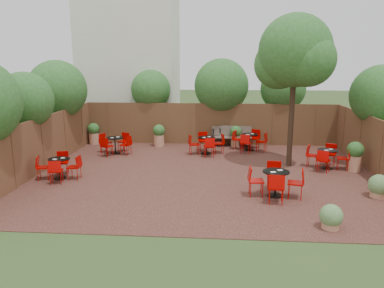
{
  "coord_description": "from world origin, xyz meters",
  "views": [
    {
      "loc": [
        0.46,
        -12.96,
        4.0
      ],
      "look_at": [
        -0.55,
        0.5,
        1.0
      ],
      "focal_mm": 35.26,
      "sensor_mm": 36.0,
      "label": 1
    }
  ],
  "objects": [
    {
      "name": "courtyard_tree",
      "position": [
        3.14,
        1.39,
        4.17
      ],
      "size": [
        2.81,
        2.71,
        5.67
      ],
      "rotation": [
        0.0,
        0.0,
        0.14
      ],
      "color": "black",
      "rests_on": "courtyard_paving"
    },
    {
      "name": "fence_left",
      "position": [
        -6.0,
        0.0,
        1.0
      ],
      "size": [
        0.08,
        10.0,
        2.0
      ],
      "primitive_type": "cube",
      "color": "#51381E",
      "rests_on": "ground"
    },
    {
      "name": "bistro_tables",
      "position": [
        0.07,
        1.18,
        0.45
      ],
      "size": [
        11.0,
        7.51,
        0.9
      ],
      "color": "black",
      "rests_on": "courtyard_paving"
    },
    {
      "name": "fence_right",
      "position": [
        6.0,
        0.0,
        1.0
      ],
      "size": [
        0.08,
        10.0,
        2.0
      ],
      "primitive_type": "cube",
      "color": "#51381E",
      "rests_on": "ground"
    },
    {
      "name": "courtyard_paving",
      "position": [
        0.0,
        0.0,
        0.01
      ],
      "size": [
        12.0,
        10.0,
        0.02
      ],
      "primitive_type": "cube",
      "color": "#321714",
      "rests_on": "ground"
    },
    {
      "name": "park_bench_left",
      "position": [
        0.82,
        4.63,
        0.49
      ],
      "size": [
        1.51,
        0.57,
        0.92
      ],
      "rotation": [
        0.0,
        0.0,
        -0.06
      ],
      "color": "brown",
      "rests_on": "courtyard_paving"
    },
    {
      "name": "low_shrubs",
      "position": [
        4.57,
        -3.49,
        0.34
      ],
      "size": [
        2.62,
        3.32,
        0.69
      ],
      "color": "tan",
      "rests_on": "courtyard_paving"
    },
    {
      "name": "planters",
      "position": [
        -0.13,
        3.41,
        0.58
      ],
      "size": [
        11.64,
        4.35,
        1.09
      ],
      "color": "tan",
      "rests_on": "courtyard_paving"
    },
    {
      "name": "neighbour_building",
      "position": [
        -4.5,
        8.0,
        4.0
      ],
      "size": [
        5.0,
        4.0,
        8.0
      ],
      "primitive_type": "cube",
      "color": "silver",
      "rests_on": "ground"
    },
    {
      "name": "fence_back",
      "position": [
        0.0,
        5.0,
        1.0
      ],
      "size": [
        12.0,
        0.08,
        2.0
      ],
      "primitive_type": "cube",
      "color": "#51381E",
      "rests_on": "ground"
    },
    {
      "name": "ground",
      "position": [
        0.0,
        0.0,
        0.0
      ],
      "size": [
        80.0,
        80.0,
        0.0
      ],
      "primitive_type": "plane",
      "color": "#354F23",
      "rests_on": "ground"
    },
    {
      "name": "overhang_foliage",
      "position": [
        -1.96,
        2.53,
        2.73
      ],
      "size": [
        15.79,
        10.74,
        2.66
      ],
      "color": "#255B1D",
      "rests_on": "ground"
    },
    {
      "name": "park_bench_right",
      "position": [
        1.18,
        4.63,
        0.51
      ],
      "size": [
        1.58,
        0.64,
        0.95
      ],
      "rotation": [
        0.0,
        0.0,
        -0.09
      ],
      "color": "brown",
      "rests_on": "courtyard_paving"
    }
  ]
}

